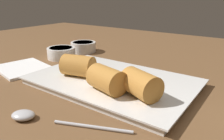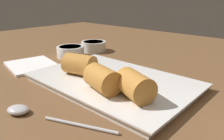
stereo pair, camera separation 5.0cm
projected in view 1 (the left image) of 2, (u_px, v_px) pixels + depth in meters
table_surface at (105, 83)px, 50.23cm from camera, size 180.00×140.00×2.00cm
serving_plate at (112, 81)px, 46.66cm from camera, size 34.05×22.39×1.50cm
roll_front_left at (105, 79)px, 39.74cm from camera, size 7.96×6.12×4.60cm
roll_front_right at (76, 65)px, 47.27cm from camera, size 7.96×6.14×4.60cm
roll_back_left at (139, 83)px, 37.69cm from camera, size 8.02×6.85×4.60cm
dipping_bowl_near at (61, 52)px, 66.03cm from camera, size 8.37×8.37×3.33cm
dipping_bowl_far at (83, 46)px, 73.70cm from camera, size 8.37×8.37×3.33cm
spoon at (35, 117)px, 33.35cm from camera, size 18.24×8.81×1.28cm
napkin at (23, 68)px, 56.71cm from camera, size 15.41×13.80×0.60cm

